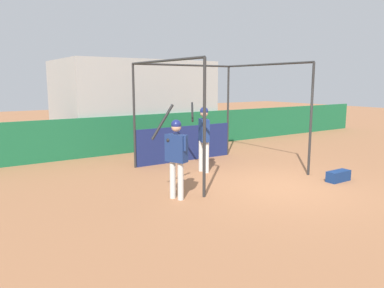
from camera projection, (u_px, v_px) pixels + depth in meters
ground_plane at (278, 186)px, 9.33m from camera, size 60.00×60.00×0.00m
outfield_wall at (157, 132)px, 14.28m from camera, size 24.00×0.12×1.37m
bleacher_section at (133, 102)px, 15.80m from camera, size 5.95×4.00×3.45m
batting_cage at (197, 123)px, 11.58m from camera, size 3.68×3.62×3.13m
player_batter at (204, 132)px, 10.64m from camera, size 0.57×0.95×1.98m
player_waiting at (176, 151)px, 8.15m from camera, size 0.62×0.69×2.09m
equipment_bag at (338, 176)px, 9.78m from camera, size 0.70×0.28×0.28m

